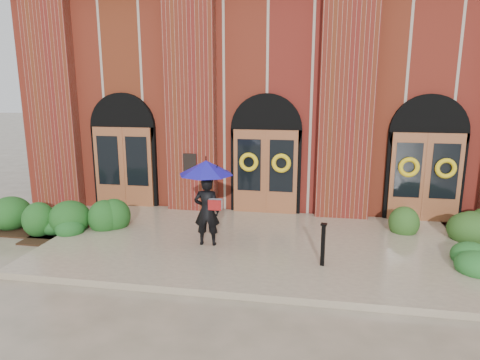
% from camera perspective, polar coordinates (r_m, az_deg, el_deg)
% --- Properties ---
extents(ground, '(90.00, 90.00, 0.00)m').
position_cam_1_polar(ground, '(10.56, 1.52, -9.31)').
color(ground, gray).
rests_on(ground, ground).
extents(landing, '(10.00, 5.30, 0.15)m').
position_cam_1_polar(landing, '(10.67, 1.64, -8.64)').
color(landing, tan).
rests_on(landing, ground).
extents(church_building, '(16.20, 12.53, 7.00)m').
position_cam_1_polar(church_building, '(18.53, 5.74, 11.20)').
color(church_building, maroon).
rests_on(church_building, ground).
extents(man_with_umbrella, '(1.42, 1.42, 2.07)m').
position_cam_1_polar(man_with_umbrella, '(10.10, -4.48, -0.86)').
color(man_with_umbrella, black).
rests_on(man_with_umbrella, landing).
extents(metal_post, '(0.15, 0.15, 0.94)m').
position_cam_1_polar(metal_post, '(9.34, 11.02, -8.32)').
color(metal_post, black).
rests_on(metal_post, landing).
extents(hedge_wall_left, '(3.38, 1.35, 0.87)m').
position_cam_1_polar(hedge_wall_left, '(12.85, -23.49, -4.30)').
color(hedge_wall_left, '#1A4A18').
rests_on(hedge_wall_left, ground).
extents(hedge_wall_right, '(3.07, 1.23, 0.79)m').
position_cam_1_polar(hedge_wall_right, '(12.62, 27.18, -5.14)').
color(hedge_wall_right, '#284D1B').
rests_on(hedge_wall_right, ground).
extents(hedge_front_left, '(1.43, 1.23, 0.51)m').
position_cam_1_polar(hedge_front_left, '(12.26, -22.90, -5.92)').
color(hedge_front_left, '#1A4C1B').
rests_on(hedge_front_left, ground).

